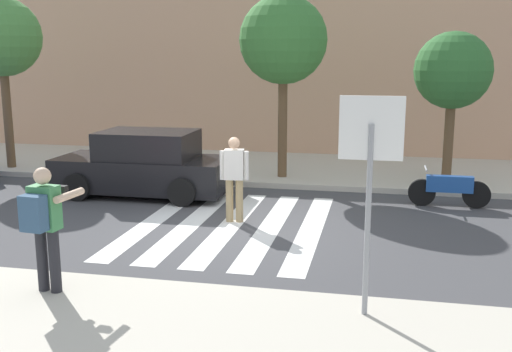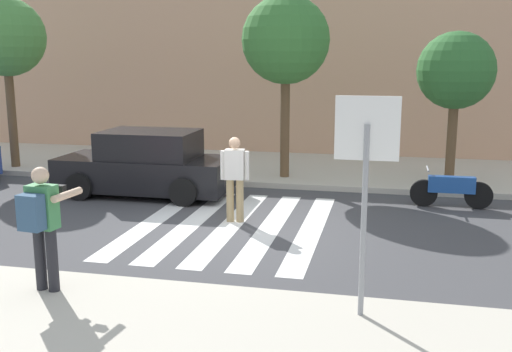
% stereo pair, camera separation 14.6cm
% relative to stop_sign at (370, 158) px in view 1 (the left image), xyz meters
% --- Properties ---
extents(ground_plane, '(120.00, 120.00, 0.00)m').
position_rel_stop_sign_xyz_m(ground_plane, '(-2.74, 3.75, -2.12)').
color(ground_plane, '#424244').
extents(sidewalk_far, '(60.00, 4.80, 0.14)m').
position_rel_stop_sign_xyz_m(sidewalk_far, '(-2.74, 9.75, -2.05)').
color(sidewalk_far, beige).
rests_on(sidewalk_far, ground).
extents(building_facade_far, '(56.00, 4.00, 5.81)m').
position_rel_stop_sign_xyz_m(building_facade_far, '(-2.74, 14.15, 0.79)').
color(building_facade_far, tan).
rests_on(building_facade_far, ground).
extents(crosswalk_stripe_0, '(0.44, 5.20, 0.01)m').
position_rel_stop_sign_xyz_m(crosswalk_stripe_0, '(-4.34, 3.95, -2.12)').
color(crosswalk_stripe_0, silver).
rests_on(crosswalk_stripe_0, ground).
extents(crosswalk_stripe_1, '(0.44, 5.20, 0.01)m').
position_rel_stop_sign_xyz_m(crosswalk_stripe_1, '(-3.54, 3.95, -2.12)').
color(crosswalk_stripe_1, silver).
rests_on(crosswalk_stripe_1, ground).
extents(crosswalk_stripe_2, '(0.44, 5.20, 0.01)m').
position_rel_stop_sign_xyz_m(crosswalk_stripe_2, '(-2.74, 3.95, -2.12)').
color(crosswalk_stripe_2, silver).
rests_on(crosswalk_stripe_2, ground).
extents(crosswalk_stripe_3, '(0.44, 5.20, 0.01)m').
position_rel_stop_sign_xyz_m(crosswalk_stripe_3, '(-1.94, 3.95, -2.12)').
color(crosswalk_stripe_3, silver).
rests_on(crosswalk_stripe_3, ground).
extents(crosswalk_stripe_4, '(0.44, 5.20, 0.01)m').
position_rel_stop_sign_xyz_m(crosswalk_stripe_4, '(-1.14, 3.95, -2.12)').
color(crosswalk_stripe_4, silver).
rests_on(crosswalk_stripe_4, ground).
extents(stop_sign, '(0.76, 0.08, 2.71)m').
position_rel_stop_sign_xyz_m(stop_sign, '(0.00, 0.00, 0.00)').
color(stop_sign, gray).
rests_on(stop_sign, sidewalk_near).
extents(photographer_with_backpack, '(0.64, 0.88, 1.72)m').
position_rel_stop_sign_xyz_m(photographer_with_backpack, '(-4.25, -0.17, -0.95)').
color(photographer_with_backpack, '#232328').
rests_on(photographer_with_backpack, sidewalk_near).
extents(pedestrian_crossing, '(0.58, 0.28, 1.72)m').
position_rel_stop_sign_xyz_m(pedestrian_crossing, '(-2.72, 4.20, -1.15)').
color(pedestrian_crossing, tan).
rests_on(pedestrian_crossing, ground).
extents(parked_car_black, '(4.10, 1.92, 1.55)m').
position_rel_stop_sign_xyz_m(parked_car_black, '(-5.39, 6.05, -1.40)').
color(parked_car_black, black).
rests_on(parked_car_black, ground).
extents(motorcycle, '(1.76, 0.60, 0.87)m').
position_rel_stop_sign_xyz_m(motorcycle, '(1.64, 6.35, -1.71)').
color(motorcycle, black).
rests_on(motorcycle, ground).
extents(street_tree_west, '(2.19, 2.19, 4.76)m').
position_rel_stop_sign_xyz_m(street_tree_west, '(-10.26, 7.99, 1.65)').
color(street_tree_west, brown).
rests_on(street_tree_west, sidewalk_far).
extents(street_tree_center, '(2.25, 2.25, 4.67)m').
position_rel_stop_sign_xyz_m(street_tree_center, '(-2.41, 8.25, 1.54)').
color(street_tree_center, brown).
rests_on(street_tree_center, sidewalk_far).
extents(street_tree_east, '(1.91, 1.91, 3.75)m').
position_rel_stop_sign_xyz_m(street_tree_east, '(1.80, 8.55, 0.78)').
color(street_tree_east, brown).
rests_on(street_tree_east, sidewalk_far).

